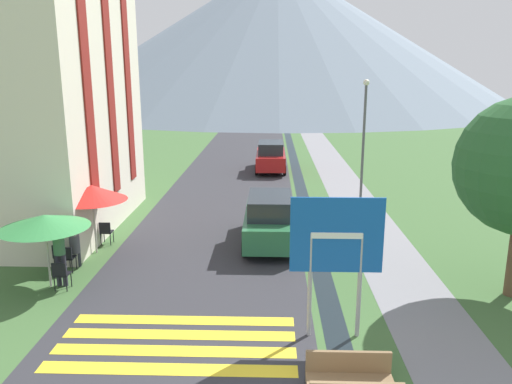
{
  "coord_description": "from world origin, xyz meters",
  "views": [
    {
      "loc": [
        -0.37,
        -6.92,
        6.07
      ],
      "look_at": [
        -0.89,
        10.0,
        1.93
      ],
      "focal_mm": 35.0,
      "sensor_mm": 36.0,
      "label": 1
    }
  ],
  "objects_px": {
    "cafe_chair_nearest": "(61,273)",
    "cafe_chair_far_left": "(106,231)",
    "hotel_building": "(30,67)",
    "cafe_chair_near_left": "(67,257)",
    "road_sign": "(336,246)",
    "person_standing_terrace": "(60,253)",
    "cafe_chair_near_right": "(60,255)",
    "person_seated_near": "(75,246)",
    "streetlamp": "(364,132)",
    "parked_car_far": "(271,156)",
    "cafe_umbrella_middle_red": "(92,193)",
    "parked_car_near": "(270,219)",
    "cafe_umbrella_front_green": "(44,221)"
  },
  "relations": [
    {
      "from": "parked_car_far",
      "to": "cafe_chair_near_right",
      "type": "height_order",
      "value": "parked_car_far"
    },
    {
      "from": "road_sign",
      "to": "person_seated_near",
      "type": "relative_size",
      "value": 2.7
    },
    {
      "from": "cafe_chair_nearest",
      "to": "cafe_chair_near_right",
      "type": "height_order",
      "value": "same"
    },
    {
      "from": "person_seated_near",
      "to": "parked_car_far",
      "type": "bearing_deg",
      "value": 68.58
    },
    {
      "from": "cafe_chair_near_left",
      "to": "cafe_chair_near_right",
      "type": "distance_m",
      "value": 0.31
    },
    {
      "from": "person_seated_near",
      "to": "cafe_chair_nearest",
      "type": "bearing_deg",
      "value": -81.07
    },
    {
      "from": "parked_car_near",
      "to": "cafe_chair_near_right",
      "type": "height_order",
      "value": "parked_car_near"
    },
    {
      "from": "cafe_chair_far_left",
      "to": "cafe_chair_near_right",
      "type": "relative_size",
      "value": 1.0
    },
    {
      "from": "cafe_umbrella_front_green",
      "to": "cafe_chair_nearest",
      "type": "bearing_deg",
      "value": -28.51
    },
    {
      "from": "cafe_chair_nearest",
      "to": "cafe_chair_near_left",
      "type": "height_order",
      "value": "same"
    },
    {
      "from": "person_seated_near",
      "to": "cafe_chair_far_left",
      "type": "bearing_deg",
      "value": 81.28
    },
    {
      "from": "cafe_umbrella_front_green",
      "to": "road_sign",
      "type": "bearing_deg",
      "value": -17.8
    },
    {
      "from": "cafe_chair_near_left",
      "to": "hotel_building",
      "type": "bearing_deg",
      "value": 129.09
    },
    {
      "from": "cafe_umbrella_middle_red",
      "to": "person_seated_near",
      "type": "distance_m",
      "value": 1.89
    },
    {
      "from": "parked_car_far",
      "to": "cafe_umbrella_middle_red",
      "type": "bearing_deg",
      "value": -112.27
    },
    {
      "from": "parked_car_far",
      "to": "cafe_chair_near_right",
      "type": "xyz_separation_m",
      "value": [
        -6.48,
        -16.01,
        -0.4
      ]
    },
    {
      "from": "hotel_building",
      "to": "parked_car_far",
      "type": "height_order",
      "value": "hotel_building"
    },
    {
      "from": "cafe_chair_nearest",
      "to": "cafe_chair_far_left",
      "type": "relative_size",
      "value": 1.0
    },
    {
      "from": "cafe_chair_far_left",
      "to": "cafe_chair_near_left",
      "type": "xyz_separation_m",
      "value": [
        -0.38,
        -2.54,
        0.0
      ]
    },
    {
      "from": "streetlamp",
      "to": "cafe_chair_near_left",
      "type": "bearing_deg",
      "value": -140.87
    },
    {
      "from": "road_sign",
      "to": "cafe_chair_near_right",
      "type": "xyz_separation_m",
      "value": [
        -7.99,
        3.7,
        -1.71
      ]
    },
    {
      "from": "cafe_umbrella_front_green",
      "to": "cafe_chair_near_right",
      "type": "bearing_deg",
      "value": 98.58
    },
    {
      "from": "cafe_chair_near_left",
      "to": "person_seated_near",
      "type": "bearing_deg",
      "value": 91.15
    },
    {
      "from": "parked_car_near",
      "to": "person_seated_near",
      "type": "bearing_deg",
      "value": -159.06
    },
    {
      "from": "cafe_umbrella_front_green",
      "to": "streetlamp",
      "type": "distance_m",
      "value": 14.25
    },
    {
      "from": "parked_car_near",
      "to": "cafe_chair_nearest",
      "type": "height_order",
      "value": "parked_car_near"
    },
    {
      "from": "cafe_chair_near_left",
      "to": "cafe_umbrella_front_green",
      "type": "xyz_separation_m",
      "value": [
        -0.09,
        -1.04,
        1.45
      ]
    },
    {
      "from": "hotel_building",
      "to": "cafe_umbrella_middle_red",
      "type": "height_order",
      "value": "hotel_building"
    },
    {
      "from": "road_sign",
      "to": "person_standing_terrace",
      "type": "xyz_separation_m",
      "value": [
        -7.49,
        2.57,
        -1.21
      ]
    },
    {
      "from": "cafe_umbrella_middle_red",
      "to": "road_sign",
      "type": "bearing_deg",
      "value": -35.34
    },
    {
      "from": "hotel_building",
      "to": "cafe_chair_near_right",
      "type": "bearing_deg",
      "value": -61.25
    },
    {
      "from": "road_sign",
      "to": "cafe_chair_near_right",
      "type": "relative_size",
      "value": 3.95
    },
    {
      "from": "road_sign",
      "to": "cafe_chair_nearest",
      "type": "distance_m",
      "value": 7.91
    },
    {
      "from": "cafe_chair_far_left",
      "to": "cafe_chair_near_left",
      "type": "height_order",
      "value": "same"
    },
    {
      "from": "streetlamp",
      "to": "parked_car_far",
      "type": "bearing_deg",
      "value": 118.74
    },
    {
      "from": "cafe_umbrella_middle_red",
      "to": "hotel_building",
      "type": "bearing_deg",
      "value": 135.51
    },
    {
      "from": "cafe_chair_nearest",
      "to": "cafe_chair_near_right",
      "type": "xyz_separation_m",
      "value": [
        -0.61,
        1.43,
        0.0
      ]
    },
    {
      "from": "parked_car_near",
      "to": "streetlamp",
      "type": "height_order",
      "value": "streetlamp"
    },
    {
      "from": "cafe_chair_far_left",
      "to": "cafe_umbrella_middle_red",
      "type": "distance_m",
      "value": 1.8
    },
    {
      "from": "person_standing_terrace",
      "to": "person_seated_near",
      "type": "distance_m",
      "value": 1.52
    },
    {
      "from": "hotel_building",
      "to": "cafe_chair_far_left",
      "type": "height_order",
      "value": "hotel_building"
    },
    {
      "from": "hotel_building",
      "to": "cafe_chair_near_left",
      "type": "relative_size",
      "value": 13.54
    },
    {
      "from": "road_sign",
      "to": "streetlamp",
      "type": "relative_size",
      "value": 0.59
    },
    {
      "from": "person_seated_near",
      "to": "streetlamp",
      "type": "height_order",
      "value": "streetlamp"
    },
    {
      "from": "road_sign",
      "to": "parked_car_far",
      "type": "bearing_deg",
      "value": 94.38
    },
    {
      "from": "cafe_chair_far_left",
      "to": "person_standing_terrace",
      "type": "xyz_separation_m",
      "value": [
        -0.15,
        -3.51,
        0.5
      ]
    },
    {
      "from": "cafe_chair_nearest",
      "to": "cafe_chair_near_left",
      "type": "distance_m",
      "value": 1.32
    },
    {
      "from": "cafe_chair_near_right",
      "to": "streetlamp",
      "type": "distance_m",
      "value": 13.84
    },
    {
      "from": "parked_car_far",
      "to": "cafe_chair_near_left",
      "type": "xyz_separation_m",
      "value": [
        -6.21,
        -16.16,
        -0.4
      ]
    },
    {
      "from": "hotel_building",
      "to": "cafe_umbrella_middle_red",
      "type": "relative_size",
      "value": 4.86
    }
  ]
}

